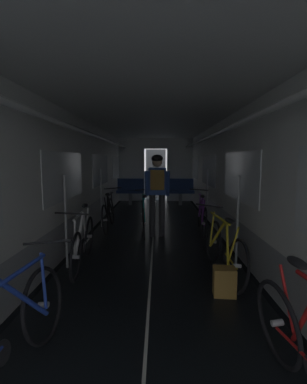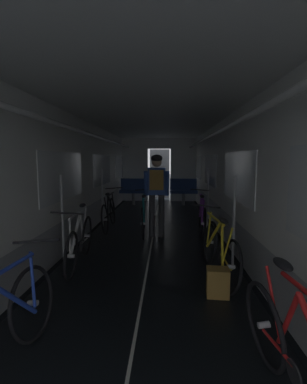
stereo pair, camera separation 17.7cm
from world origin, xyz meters
TOP-DOWN VIEW (x-y plane):
  - ground_plane at (0.00, 0.00)m, footprint 60.00×60.00m
  - train_car_shell at (-0.00, 3.60)m, footprint 3.14×12.34m
  - bench_seat_far_left at (-0.90, 8.07)m, footprint 0.98×0.51m
  - bench_seat_far_right at (0.90, 8.07)m, footprint 0.98×0.51m
  - bicycle_red at (1.10, -0.35)m, footprint 0.46×1.69m
  - bicycle_black at (-1.06, 4.43)m, footprint 0.44×1.69m
  - bicycle_purple at (1.07, 4.13)m, footprint 0.44×1.69m
  - bicycle_white at (-1.03, 2.15)m, footprint 0.44×1.69m
  - bicycle_yellow at (1.02, 1.86)m, footprint 0.48×1.69m
  - person_cyclist_aisle at (0.08, 3.82)m, footprint 0.54×0.40m
  - bicycle_teal_in_aisle at (-0.22, 4.09)m, footprint 0.44×1.69m
  - backpack_on_floor at (0.90, 1.27)m, footprint 0.27×0.22m

SIDE VIEW (x-z plane):
  - ground_plane at x=0.00m, z-range 0.00..0.00m
  - backpack_on_floor at x=0.90m, z-range 0.00..0.34m
  - bicycle_yellow at x=1.02m, z-range -0.10..0.86m
  - bicycle_red at x=1.10m, z-range -0.09..0.86m
  - bicycle_black at x=-1.06m, z-range -0.09..0.86m
  - bicycle_purple at x=1.07m, z-range -0.09..0.86m
  - bicycle_white at x=-1.03m, z-range -0.09..0.86m
  - bicycle_teal_in_aisle at x=-0.22m, z-range -0.09..0.85m
  - bench_seat_far_left at x=-0.90m, z-range 0.09..1.04m
  - bench_seat_far_right at x=0.90m, z-range 0.09..1.04m
  - person_cyclist_aisle at x=0.08m, z-range 0.21..1.94m
  - train_car_shell at x=0.00m, z-range 0.41..2.98m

